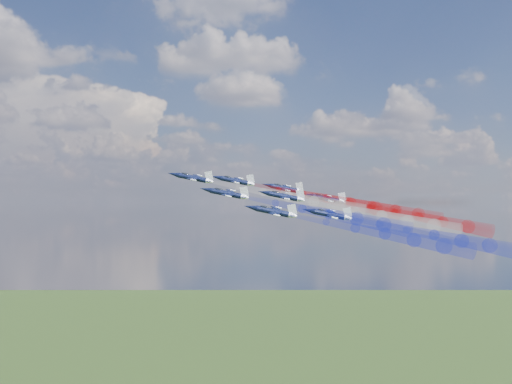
{
  "coord_description": "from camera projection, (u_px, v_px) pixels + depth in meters",
  "views": [
    {
      "loc": [
        -25.04,
        -139.29,
        145.16
      ],
      "look_at": [
        4.69,
        13.07,
        147.88
      ],
      "focal_mm": 42.35,
      "sensor_mm": 36.0,
      "label": 1
    }
  ],
  "objects": [
    {
      "name": "jet_rear_left",
      "position": [
        329.0,
        214.0,
        144.97
      ],
      "size": [
        14.96,
        13.0,
        7.25
      ],
      "primitive_type": null,
      "rotation": [
        0.2,
        -0.16,
        1.3
      ],
      "color": "black"
    },
    {
      "name": "trail_inner_left",
      "position": [
        329.0,
        214.0,
        145.55
      ],
      "size": [
        39.74,
        13.94,
        12.42
      ],
      "primitive_type": null,
      "rotation": [
        0.2,
        -0.16,
        1.3
      ],
      "color": "#1A28E1"
    },
    {
      "name": "trail_outer_left",
      "position": [
        385.0,
        234.0,
        134.43
      ],
      "size": [
        39.74,
        13.94,
        12.42
      ],
      "primitive_type": null,
      "rotation": [
        0.2,
        -0.16,
        1.3
      ],
      "color": "#1A28E1"
    },
    {
      "name": "jet_inner_right",
      "position": [
        235.0,
        181.0,
        164.1
      ],
      "size": [
        14.96,
        13.0,
        7.25
      ],
      "primitive_type": null,
      "rotation": [
        0.2,
        -0.16,
        1.3
      ],
      "color": "black"
    },
    {
      "name": "trail_rear_left",
      "position": [
        434.0,
        235.0,
        143.81
      ],
      "size": [
        39.74,
        13.94,
        12.42
      ],
      "primitive_type": null,
      "rotation": [
        0.2,
        -0.16,
        1.3
      ],
      "color": "#1A28E1"
    },
    {
      "name": "jet_center_third",
      "position": [
        283.0,
        196.0,
        153.93
      ],
      "size": [
        14.96,
        13.0,
        7.25
      ],
      "primitive_type": null,
      "rotation": [
        0.2,
        -0.16,
        1.3
      ],
      "color": "black"
    },
    {
      "name": "trail_inner_right",
      "position": [
        327.0,
        199.0,
        162.94
      ],
      "size": [
        39.74,
        13.94,
        12.42
      ],
      "primitive_type": null,
      "rotation": [
        0.2,
        -0.16,
        1.3
      ],
      "color": "red"
    },
    {
      "name": "jet_outer_right",
      "position": [
        284.0,
        188.0,
        172.83
      ],
      "size": [
        14.96,
        13.0,
        7.25
      ],
      "primitive_type": null,
      "rotation": [
        0.2,
        -0.16,
        1.3
      ],
      "color": "black"
    },
    {
      "name": "trail_rear_right",
      "position": [
        419.0,
        217.0,
        162.87
      ],
      "size": [
        39.74,
        13.94,
        12.42
      ],
      "primitive_type": null,
      "rotation": [
        0.2,
        -0.16,
        1.3
      ],
      "color": "red"
    },
    {
      "name": "jet_rear_right",
      "position": [
        326.0,
        199.0,
        164.03
      ],
      "size": [
        14.96,
        13.0,
        7.25
      ],
      "primitive_type": null,
      "rotation": [
        0.2,
        -0.16,
        1.3
      ],
      "color": "black"
    },
    {
      "name": "jet_lead",
      "position": [
        193.0,
        178.0,
        156.97
      ],
      "size": [
        14.96,
        13.0,
        7.25
      ],
      "primitive_type": null,
      "rotation": [
        0.2,
        -0.16,
        1.3
      ],
      "color": "black"
    },
    {
      "name": "trail_lead",
      "position": [
        288.0,
        197.0,
        155.81
      ],
      "size": [
        39.74,
        13.94,
        12.42
      ],
      "primitive_type": null,
      "rotation": [
        0.2,
        -0.16,
        1.3
      ],
      "color": "white"
    },
    {
      "name": "trail_center_third",
      "position": [
        382.0,
        216.0,
        152.77
      ],
      "size": [
        39.74,
        13.94,
        12.42
      ],
      "primitive_type": null,
      "rotation": [
        0.2,
        -0.16,
        1.3
      ],
      "color": "white"
    },
    {
      "name": "jet_inner_left",
      "position": [
        227.0,
        193.0,
        146.71
      ],
      "size": [
        14.96,
        13.0,
        7.25
      ],
      "primitive_type": null,
      "rotation": [
        0.2,
        -0.16,
        1.3
      ],
      "color": "black"
    },
    {
      "name": "jet_outer_left",
      "position": [
        273.0,
        212.0,
        135.59
      ],
      "size": [
        14.96,
        13.0,
        7.25
      ],
      "primitive_type": null,
      "rotation": [
        0.2,
        -0.16,
        1.3
      ],
      "color": "black"
    },
    {
      "name": "trail_outer_right",
      "position": [
        372.0,
        206.0,
        171.67
      ],
      "size": [
        39.74,
        13.94,
        12.42
      ],
      "primitive_type": null,
      "rotation": [
        0.2,
        -0.16,
        1.3
      ],
      "color": "red"
    }
  ]
}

